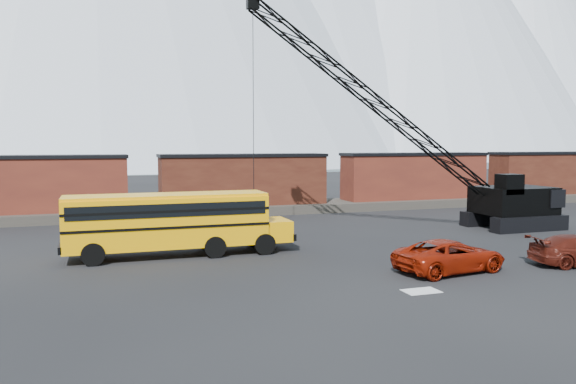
{
  "coord_description": "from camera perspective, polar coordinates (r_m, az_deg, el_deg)",
  "views": [
    {
      "loc": [
        -11.3,
        -22.62,
        5.78
      ],
      "look_at": [
        -1.17,
        7.25,
        3.0
      ],
      "focal_mm": 35.0,
      "sensor_mm": 36.0,
      "label": 1
    }
  ],
  "objects": [
    {
      "name": "ground",
      "position": [
        25.94,
        7.69,
        -7.88
      ],
      "size": [
        160.0,
        160.0,
        0.0
      ],
      "primitive_type": "plane",
      "color": "black",
      "rests_on": "ground"
    },
    {
      "name": "gravel_berm",
      "position": [
        46.35,
        -4.49,
        -1.71
      ],
      "size": [
        120.0,
        5.0,
        0.7
      ],
      "primitive_type": "cube",
      "color": "#443E38",
      "rests_on": "ground"
    },
    {
      "name": "boxcar_west_near",
      "position": [
        44.97,
        -24.68,
        0.73
      ],
      "size": [
        13.7,
        3.1,
        4.17
      ],
      "color": "#4D1C16",
      "rests_on": "gravel_berm"
    },
    {
      "name": "boxcar_mid",
      "position": [
        46.13,
        -4.51,
        1.27
      ],
      "size": [
        13.7,
        3.1,
        4.17
      ],
      "color": "#512316",
      "rests_on": "gravel_berm"
    },
    {
      "name": "boxcar_east_near",
      "position": [
        52.4,
        12.71,
        1.61
      ],
      "size": [
        13.7,
        3.1,
        4.17
      ],
      "color": "#4D1C16",
      "rests_on": "gravel_berm"
    },
    {
      "name": "boxcar_east_far",
      "position": [
        62.25,
        25.39,
        1.77
      ],
      "size": [
        13.7,
        3.1,
        4.17
      ],
      "color": "#512316",
      "rests_on": "gravel_berm"
    },
    {
      "name": "snow_patch",
      "position": [
        22.79,
        13.38,
        -9.76
      ],
      "size": [
        1.4,
        0.9,
        0.02
      ],
      "primitive_type": "cube",
      "color": "silver",
      "rests_on": "ground"
    },
    {
      "name": "school_bus",
      "position": [
        29.16,
        -11.47,
        -2.92
      ],
      "size": [
        11.65,
        2.65,
        3.19
      ],
      "color": "#F1A205",
      "rests_on": "ground"
    },
    {
      "name": "red_pickup",
      "position": [
        26.3,
        16.13,
        -6.24
      ],
      "size": [
        5.52,
        3.11,
        1.45
      ],
      "primitive_type": "imported",
      "rotation": [
        0.0,
        0.0,
        1.71
      ],
      "color": "maroon",
      "rests_on": "ground"
    },
    {
      "name": "crawler_crane",
      "position": [
        36.33,
        10.46,
        7.76
      ],
      "size": [
        21.07,
        4.2,
        14.34
      ],
      "color": "black",
      "rests_on": "ground"
    }
  ]
}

